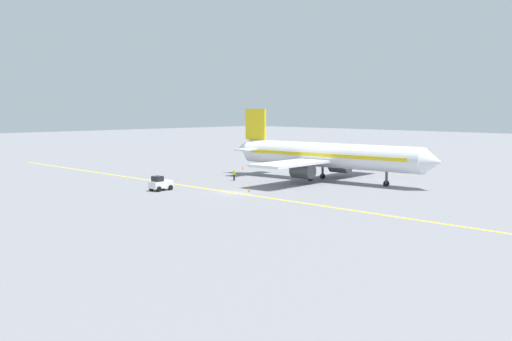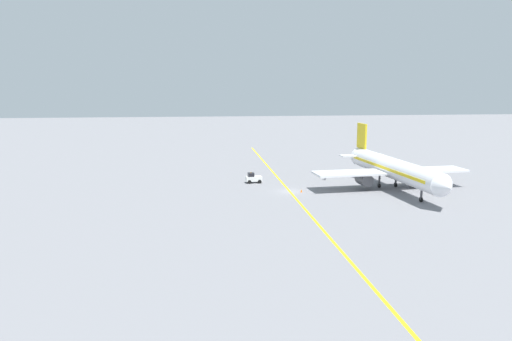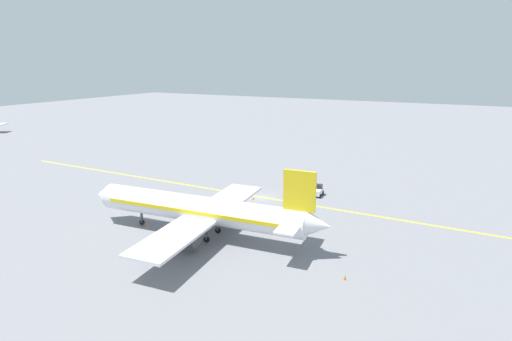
% 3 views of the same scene
% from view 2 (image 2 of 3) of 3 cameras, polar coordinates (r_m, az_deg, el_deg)
% --- Properties ---
extents(ground_plane, '(400.00, 400.00, 0.00)m').
position_cam_2_polar(ground_plane, '(86.83, 3.88, -2.41)').
color(ground_plane, slate).
extents(apron_yellow_centreline, '(0.41, 120.00, 0.01)m').
position_cam_2_polar(apron_yellow_centreline, '(86.83, 3.88, -2.41)').
color(apron_yellow_centreline, yellow).
rests_on(apron_yellow_centreline, ground).
extents(airplane_at_gate, '(28.35, 35.55, 10.60)m').
position_cam_2_polar(airplane_at_gate, '(91.18, 15.32, 0.22)').
color(airplane_at_gate, white).
rests_on(airplane_at_gate, ground).
extents(baggage_tug_white, '(3.10, 1.93, 2.11)m').
position_cam_2_polar(baggage_tug_white, '(93.92, -0.31, -0.88)').
color(baggage_tug_white, white).
rests_on(baggage_tug_white, ground).
extents(ground_crew_worker, '(0.28, 0.57, 1.68)m').
position_cam_2_polar(ground_crew_worker, '(97.60, 7.91, -0.56)').
color(ground_crew_worker, '#23232D').
rests_on(ground_crew_worker, ground).
extents(traffic_cone_near_nose, '(0.32, 0.32, 0.55)m').
position_cam_2_polar(traffic_cone_near_nose, '(83.80, 18.30, -3.16)').
color(traffic_cone_near_nose, orange).
rests_on(traffic_cone_near_nose, ground).
extents(traffic_cone_mid_apron, '(0.32, 0.32, 0.55)m').
position_cam_2_polar(traffic_cone_mid_apron, '(111.47, 12.51, 0.27)').
color(traffic_cone_mid_apron, orange).
rests_on(traffic_cone_mid_apron, ground).
extents(traffic_cone_by_wingtip, '(0.32, 0.32, 0.55)m').
position_cam_2_polar(traffic_cone_by_wingtip, '(86.33, 5.21, -2.32)').
color(traffic_cone_by_wingtip, orange).
rests_on(traffic_cone_by_wingtip, ground).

